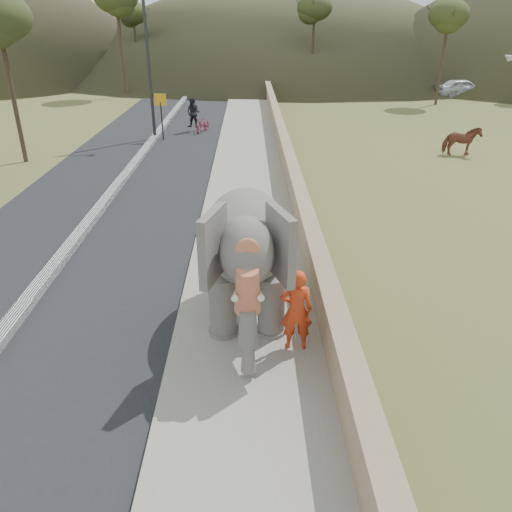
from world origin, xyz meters
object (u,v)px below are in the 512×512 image
at_px(cow, 461,141).
at_px(motorcyclist, 198,118).
at_px(elephant_and_man, 247,252).
at_px(lamppost, 153,41).

height_order(cow, motorcyclist, motorcyclist).
relative_size(elephant_and_man, motorcyclist, 2.06).
relative_size(cow, motorcyclist, 0.86).
bearing_deg(elephant_and_man, motorcyclist, 98.30).
bearing_deg(lamppost, elephant_and_man, -75.16).
bearing_deg(cow, motorcyclist, 69.42).
bearing_deg(elephant_and_man, lamppost, 104.84).
xyz_separation_m(lamppost, cow, (14.78, -3.80, -4.18)).
xyz_separation_m(lamppost, elephant_and_man, (4.71, -17.76, -3.32)).
distance_m(cow, motorcyclist, 14.05).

